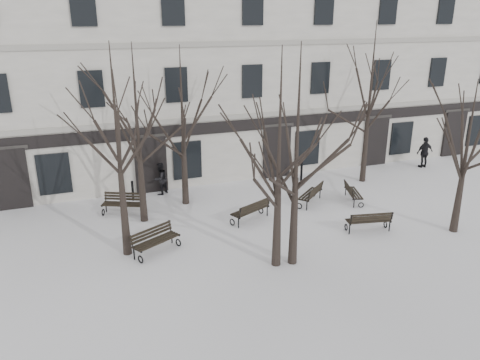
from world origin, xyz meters
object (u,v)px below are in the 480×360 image
bench_0 (155,240)px  tree_2 (298,133)px  tree_3 (468,140)px  bench_3 (124,203)px  bench_1 (251,210)px  bench_2 (369,220)px  tree_1 (280,136)px  tree_0 (117,128)px  bench_4 (312,194)px  bench_5 (352,192)px

bench_0 → tree_2: bearing=-56.9°
tree_3 → bench_3: bearing=152.6°
bench_1 → tree_3: bearing=128.3°
bench_0 → bench_2: (8.74, -1.27, -0.02)m
tree_1 → tree_2: (0.62, -0.07, 0.07)m
tree_0 → bench_3: bearing=84.4°
bench_4 → tree_0: bearing=-27.8°
bench_4 → bench_5: bearing=127.5°
bench_1 → bench_5: size_ratio=1.12×
bench_3 → bench_1: bearing=-2.8°
tree_1 → bench_1: bearing=81.8°
bench_0 → bench_2: bearing=-36.1°
bench_2 → bench_3: size_ratio=0.96×
tree_3 → tree_2: bearing=-179.4°
bench_1 → tree_0: bearing=-12.9°
tree_0 → tree_2: size_ratio=1.00×
tree_1 → bench_5: (6.04, 4.37, -4.37)m
bench_4 → bench_5: (2.02, -0.42, -0.05)m
tree_0 → bench_2: bearing=-8.9°
tree_3 → bench_4: tree_3 is taller
tree_3 → bench_2: (-3.42, 1.19, -3.45)m
tree_2 → bench_5: size_ratio=4.36×
tree_0 → bench_3: (0.39, 3.92, -4.36)m
bench_5 → bench_1: bearing=113.5°
bench_0 → bench_4: bearing=-11.6°
tree_0 → tree_1: bearing=-28.7°
bench_1 → bench_2: size_ratio=1.04×
tree_2 → tree_3: size_ratio=1.24×
tree_3 → bench_5: size_ratio=3.52×
tree_1 → bench_3: bearing=124.7°
bench_1 → bench_4: size_ratio=1.10×
tree_1 → bench_1: (0.56, 3.90, -4.31)m
tree_0 → bench_2: 10.83m
tree_0 → bench_0: 4.50m
tree_1 → bench_0: 6.35m
tree_2 → bench_5: 8.30m
bench_0 → bench_4: size_ratio=1.08×
tree_3 → bench_3: 14.84m
tree_2 → bench_5: (5.42, 4.44, -4.44)m
tree_0 → bench_4: size_ratio=4.25×
bench_3 → bench_4: (8.63, -1.85, -0.02)m
bench_2 → bench_3: 10.86m
tree_0 → bench_3: tree_0 is taller
bench_0 → bench_3: 4.23m
bench_0 → bench_3: size_ratio=0.98×
bench_5 → bench_4: bearing=96.7°
tree_3 → bench_5: bearing=116.5°
tree_0 → bench_1: 7.15m
bench_2 → bench_3: bench_3 is taller
bench_5 → tree_1: bearing=144.4°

